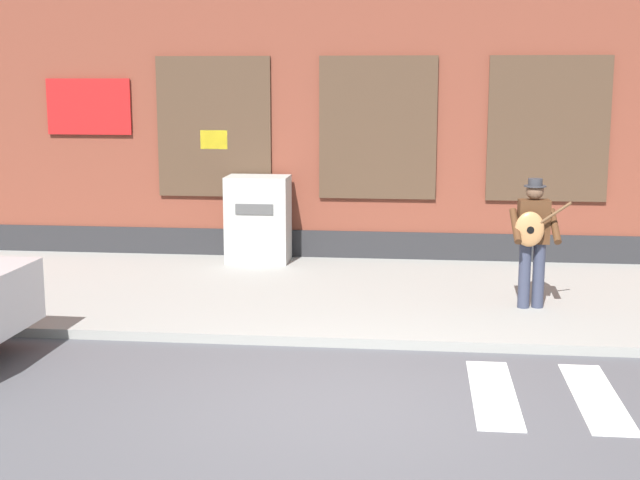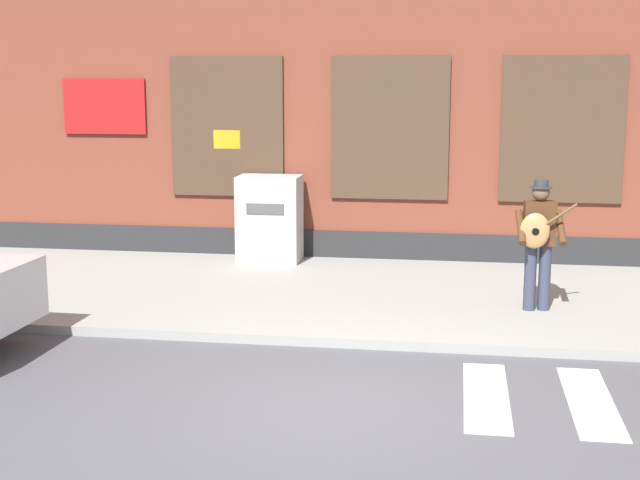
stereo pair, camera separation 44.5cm
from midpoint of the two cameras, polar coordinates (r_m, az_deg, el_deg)
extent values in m
plane|color=#4C4C51|center=(8.28, -0.15, -10.73)|extent=(160.00, 160.00, 0.00)
cube|color=gray|center=(12.20, 2.05, -3.55)|extent=(28.00, 4.58, 0.11)
cube|color=brown|center=(16.18, 3.34, 15.07)|extent=(28.00, 4.00, 8.65)
cube|color=#28282B|center=(14.36, 2.74, -0.55)|extent=(28.00, 0.04, 0.55)
cube|color=#473323|center=(14.52, -7.68, 7.18)|extent=(1.85, 0.06, 2.24)
cube|color=black|center=(14.51, -7.69, 7.18)|extent=(1.73, 0.03, 2.12)
cube|color=#473323|center=(14.12, 2.81, 7.17)|extent=(1.85, 0.06, 2.24)
cube|color=black|center=(14.11, 2.80, 7.17)|extent=(1.73, 0.03, 2.12)
cube|color=#473323|center=(14.20, 13.53, 6.92)|extent=(1.85, 0.06, 2.24)
cube|color=black|center=(14.19, 13.54, 6.92)|extent=(1.73, 0.03, 2.12)
cube|color=red|center=(15.13, -15.41, 8.23)|extent=(1.40, 0.04, 0.90)
cube|color=yellow|center=(14.51, -7.68, 6.39)|extent=(0.44, 0.02, 0.30)
cube|color=silver|center=(8.76, 9.59, -9.65)|extent=(0.42, 1.90, 0.01)
cube|color=silver|center=(8.86, 15.86, -9.65)|extent=(0.42, 1.90, 0.01)
cube|color=silver|center=(10.22, -19.48, -2.93)|extent=(0.07, 0.24, 0.12)
cylinder|color=#33384C|center=(11.51, 12.74, -2.23)|extent=(0.15, 0.15, 0.83)
cylinder|color=#33384C|center=(11.46, 11.87, -2.25)|extent=(0.15, 0.15, 0.83)
cube|color=#4C2D19|center=(11.37, 12.43, 1.16)|extent=(0.39, 0.24, 0.55)
sphere|color=brown|center=(11.32, 12.50, 3.08)|extent=(0.22, 0.22, 0.22)
cylinder|color=#333338|center=(11.31, 12.51, 3.39)|extent=(0.28, 0.28, 0.02)
cylinder|color=#333338|center=(11.30, 12.52, 3.64)|extent=(0.18, 0.18, 0.09)
cylinder|color=#4C2D19|center=(11.32, 13.70, 0.87)|extent=(0.12, 0.52, 0.39)
cylinder|color=#4C2D19|center=(11.24, 11.30, 0.89)|extent=(0.12, 0.52, 0.39)
ellipsoid|color=#B77F4C|center=(11.19, 12.16, 0.67)|extent=(0.37, 0.14, 0.44)
cylinder|color=black|center=(11.13, 12.21, 0.62)|extent=(0.09, 0.02, 0.09)
cylinder|color=brown|center=(11.19, 13.53, 1.55)|extent=(0.47, 0.07, 0.34)
cube|color=#ADADA8|center=(14.09, -4.88, 1.35)|extent=(0.98, 0.66, 1.36)
cube|color=#4C4C4C|center=(13.73, -5.17, 1.97)|extent=(0.59, 0.02, 0.16)
camera|label=1|loc=(0.22, -91.27, -0.23)|focal=50.00mm
camera|label=2|loc=(0.22, 88.73, 0.23)|focal=50.00mm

